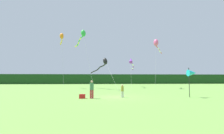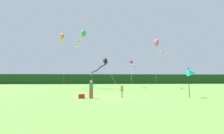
{
  "view_description": "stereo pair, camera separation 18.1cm",
  "coord_description": "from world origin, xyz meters",
  "views": [
    {
      "loc": [
        -1.83,
        -17.57,
        1.9
      ],
      "look_at": [
        0.0,
        6.0,
        3.54
      ],
      "focal_mm": 27.0,
      "sensor_mm": 36.0,
      "label": 1
    },
    {
      "loc": [
        -1.65,
        -17.59,
        1.9
      ],
      "look_at": [
        0.0,
        6.0,
        3.54
      ],
      "focal_mm": 27.0,
      "sensor_mm": 36.0,
      "label": 2
    }
  ],
  "objects": [
    {
      "name": "banner_flag_pole",
      "position": [
        7.72,
        -0.98,
        2.47
      ],
      "size": [
        0.9,
        0.7,
        3.04
      ],
      "color": "black",
      "rests_on": "ground"
    },
    {
      "name": "person_adult",
      "position": [
        -2.52,
        -1.21,
        0.97
      ],
      "size": [
        0.38,
        0.38,
        1.73
      ],
      "color": "#B23338",
      "rests_on": "ground"
    },
    {
      "name": "kite_purple",
      "position": [
        5.13,
        18.11,
        5.47
      ],
      "size": [
        2.54,
        10.35,
        6.47
      ],
      "color": "#B2B2B2",
      "rests_on": "ground"
    },
    {
      "name": "cooler_box",
      "position": [
        -3.42,
        -1.06,
        0.2
      ],
      "size": [
        0.58,
        0.37,
        0.41
      ],
      "primitive_type": "cube",
      "color": "red",
      "rests_on": "ground"
    },
    {
      "name": "kite_orange",
      "position": [
        -9.4,
        16.66,
        10.32
      ],
      "size": [
        2.33,
        6.74,
        11.15
      ],
      "color": "#B2B2B2",
      "rests_on": "ground"
    },
    {
      "name": "kite_black",
      "position": [
        -1.14,
        12.54,
        4.59
      ],
      "size": [
        4.68,
        10.97,
        5.7
      ],
      "color": "#B2B2B2",
      "rests_on": "ground"
    },
    {
      "name": "person_child",
      "position": [
        0.54,
        -0.57,
        0.74
      ],
      "size": [
        0.29,
        0.29,
        1.32
      ],
      "color": "silver",
      "rests_on": "ground"
    },
    {
      "name": "kite_green",
      "position": [
        -5.07,
        15.03,
        10.4
      ],
      "size": [
        4.52,
        9.58,
        11.42
      ],
      "color": "#B2B2B2",
      "rests_on": "ground"
    },
    {
      "name": "ground_plane",
      "position": [
        0.0,
        0.0,
        0.0
      ],
      "size": [
        120.0,
        120.0,
        0.0
      ],
      "primitive_type": "plane",
      "color": "#6B9E42"
    },
    {
      "name": "distant_treeline",
      "position": [
        0.0,
        45.0,
        1.75
      ],
      "size": [
        108.0,
        3.94,
        3.5
      ],
      "primitive_type": "cube",
      "color": "#193D19",
      "rests_on": "ground"
    },
    {
      "name": "kite_rainbow",
      "position": [
        9.55,
        14.69,
        8.84
      ],
      "size": [
        4.11,
        7.18,
        9.82
      ],
      "color": "#B2B2B2",
      "rests_on": "ground"
    }
  ]
}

